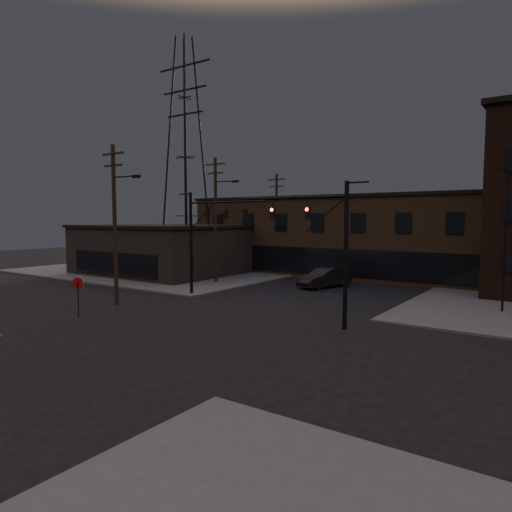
{
  "coord_description": "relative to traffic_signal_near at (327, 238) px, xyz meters",
  "views": [
    {
      "loc": [
        16.47,
        -18.24,
        6.04
      ],
      "look_at": [
        -0.88,
        6.66,
        3.5
      ],
      "focal_mm": 32.0,
      "sensor_mm": 36.0,
      "label": 1
    }
  ],
  "objects": [
    {
      "name": "building_left",
      "position": [
        -25.36,
        11.5,
        -2.43
      ],
      "size": [
        16.0,
        12.0,
        5.0
      ],
      "primitive_type": "cube",
      "color": "black",
      "rests_on": "ground"
    },
    {
      "name": "lot_light_a",
      "position": [
        7.64,
        9.5,
        0.58
      ],
      "size": [
        1.5,
        0.28,
        9.14
      ],
      "color": "black",
      "rests_on": "ground"
    },
    {
      "name": "car_crossing",
      "position": [
        -6.48,
        12.92,
        -4.08
      ],
      "size": [
        3.26,
        5.44,
        1.69
      ],
      "primitive_type": "imported",
      "rotation": [
        0.0,
        0.0,
        -0.31
      ],
      "color": "black",
      "rests_on": "ground"
    },
    {
      "name": "utility_pole_mid",
      "position": [
        -15.79,
        9.5,
        1.19
      ],
      "size": [
        3.7,
        0.28,
        11.5
      ],
      "color": "black",
      "rests_on": "ground"
    },
    {
      "name": "traffic_signal_far",
      "position": [
        -12.07,
        3.5,
        0.08
      ],
      "size": [
        7.12,
        0.24,
        8.0
      ],
      "color": "black",
      "rests_on": "ground"
    },
    {
      "name": "utility_pole_far",
      "position": [
        -16.86,
        21.5,
        0.85
      ],
      "size": [
        2.2,
        0.28,
        11.0
      ],
      "color": "black",
      "rests_on": "ground"
    },
    {
      "name": "ground",
      "position": [
        -5.36,
        -4.5,
        -4.93
      ],
      "size": [
        140.0,
        140.0,
        0.0
      ],
      "primitive_type": "plane",
      "color": "black",
      "rests_on": "ground"
    },
    {
      "name": "sidewalk_nw",
      "position": [
        -27.36,
        17.5,
        -4.86
      ],
      "size": [
        30.0,
        30.0,
        0.15
      ],
      "primitive_type": "cube",
      "color": "#474744",
      "rests_on": "ground"
    },
    {
      "name": "stop_sign",
      "position": [
        -13.36,
        -6.49,
        -3.09
      ],
      "size": [
        0.72,
        0.33,
        2.48
      ],
      "color": "black",
      "rests_on": "ground"
    },
    {
      "name": "building_row",
      "position": [
        -5.36,
        23.5,
        -0.93
      ],
      "size": [
        40.0,
        12.0,
        8.0
      ],
      "primitive_type": "cube",
      "color": "brown",
      "rests_on": "ground"
    },
    {
      "name": "transmission_tower",
      "position": [
        -23.36,
        13.5,
        7.57
      ],
      "size": [
        7.0,
        7.0,
        25.0
      ],
      "primitive_type": null,
      "color": "black",
      "rests_on": "ground"
    },
    {
      "name": "traffic_signal_near",
      "position": [
        0.0,
        0.0,
        0.0
      ],
      "size": [
        7.12,
        0.24,
        8.0
      ],
      "color": "black",
      "rests_on": "ground"
    },
    {
      "name": "utility_pole_near",
      "position": [
        -14.79,
        -2.5,
        0.94
      ],
      "size": [
        3.7,
        0.28,
        11.0
      ],
      "color": "black",
      "rests_on": "ground"
    }
  ]
}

